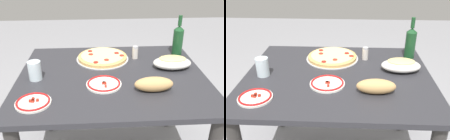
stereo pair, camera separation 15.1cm
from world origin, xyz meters
The scene contains 9 objects.
dining_table centered at (0.00, 0.00, 0.59)m, with size 1.11×0.93×0.71m.
pepperoni_pizza centered at (-0.05, 0.23, 0.72)m, with size 0.35×0.35×0.03m.
baked_pasta_dish centered at (0.38, 0.07, 0.75)m, with size 0.24×0.15×0.08m.
wine_bottle centered at (0.48, 0.29, 0.82)m, with size 0.07×0.07×0.28m.
water_glass centered at (-0.44, -0.03, 0.76)m, with size 0.07×0.07×0.11m, color silver.
side_plate_near centered at (-0.40, -0.29, 0.72)m, with size 0.18×0.18×0.02m.
side_plate_far centered at (-0.05, -0.13, 0.72)m, with size 0.20×0.20×0.02m.
bread_loaf centered at (0.21, -0.20, 0.75)m, with size 0.21×0.09×0.08m, color tan.
spice_shaker centered at (0.17, 0.24, 0.75)m, with size 0.04×0.04×0.09m.
Camera 1 is at (-0.08, -1.36, 1.40)m, focal length 40.72 mm.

